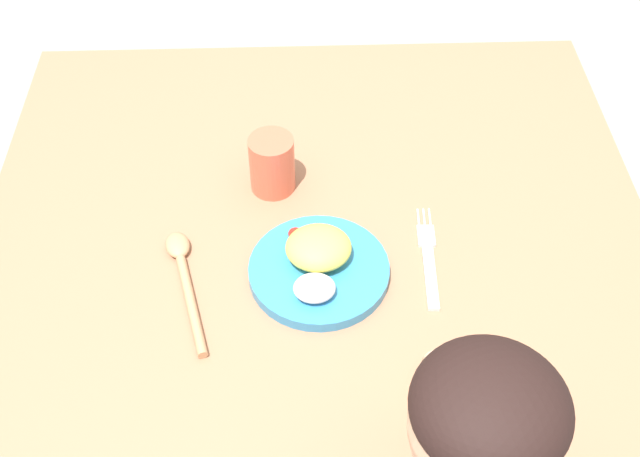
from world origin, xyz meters
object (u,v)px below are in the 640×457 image
Objects in this scene: plate at (320,265)px; spoon at (184,275)px; fork at (429,259)px; drinking_cup at (272,164)px.

spoon is at bearing -179.56° from plate.
drinking_cup is at bearing 56.78° from fork.
fork is at bearing -101.08° from spoon.
plate is 1.04× the size of fork.
drinking_cup is (-0.23, 0.17, 0.05)m from fork.
spoon is at bearing 95.92° from fork.
plate reaches higher than spoon.
drinking_cup reaches higher than spoon.
plate is 0.16m from fork.
plate is 0.20m from spoon.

